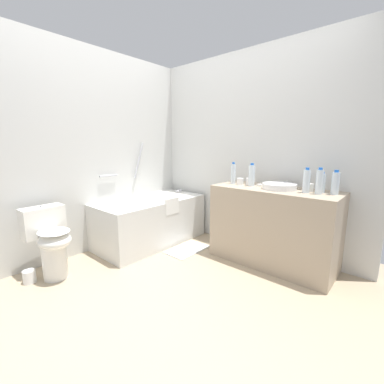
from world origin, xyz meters
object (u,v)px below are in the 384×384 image
(toilet, at_px, (51,240))
(drinking_glass_0, at_px, (240,181))
(water_bottle_5, at_px, (319,182))
(bathtub, at_px, (151,219))
(sink_faucet, at_px, (287,184))
(water_bottle_0, at_px, (252,175))
(water_bottle_2, at_px, (233,174))
(drinking_glass_2, at_px, (249,181))
(water_bottle_1, at_px, (307,181))
(drinking_glass_1, at_px, (310,188))
(water_bottle_3, at_px, (321,183))
(soap_dish, at_px, (261,185))
(bath_mat, at_px, (187,249))
(toilet_paper_roll, at_px, (29,277))
(water_bottle_4, at_px, (335,183))
(sink_basin, at_px, (279,186))

(toilet, xyz_separation_m, drinking_glass_0, (1.68, -1.10, 0.50))
(water_bottle_5, bearing_deg, bathtub, 103.37)
(bathtub, xyz_separation_m, sink_faucet, (0.68, -1.52, 0.55))
(water_bottle_0, bearing_deg, water_bottle_5, -90.99)
(water_bottle_2, bearing_deg, drinking_glass_2, -70.19)
(water_bottle_1, distance_m, water_bottle_2, 0.83)
(drinking_glass_1, bearing_deg, sink_faucet, 63.66)
(water_bottle_2, height_order, drinking_glass_1, water_bottle_2)
(water_bottle_3, distance_m, soap_dish, 0.63)
(water_bottle_0, relative_size, water_bottle_3, 1.25)
(sink_faucet, bearing_deg, bathtub, 114.10)
(water_bottle_2, xyz_separation_m, bath_mat, (-0.35, 0.42, -0.95))
(water_bottle_0, bearing_deg, drinking_glass_0, 94.94)
(sink_faucet, bearing_deg, water_bottle_3, -109.72)
(soap_dish, xyz_separation_m, toilet_paper_roll, (-1.98, 1.35, -0.79))
(water_bottle_1, bearing_deg, drinking_glass_2, 82.89)
(water_bottle_3, relative_size, bath_mat, 0.39)
(drinking_glass_2, relative_size, toilet_paper_roll, 0.62)
(toilet, relative_size, water_bottle_0, 2.75)
(water_bottle_0, xyz_separation_m, water_bottle_5, (-0.01, -0.70, -0.00))
(toilet_paper_roll, bearing_deg, water_bottle_5, -46.36)
(soap_dish, bearing_deg, bath_mat, 120.04)
(toilet, height_order, water_bottle_1, water_bottle_1)
(water_bottle_0, height_order, drinking_glass_0, water_bottle_0)
(toilet, bearing_deg, bath_mat, 64.68)
(water_bottle_5, xyz_separation_m, toilet_paper_roll, (-1.89, 1.98, -0.89))
(water_bottle_0, xyz_separation_m, water_bottle_1, (-0.02, -0.59, -0.01))
(water_bottle_4, height_order, drinking_glass_2, water_bottle_4)
(water_bottle_1, bearing_deg, bathtub, 103.99)
(sink_faucet, bearing_deg, sink_basin, 180.00)
(sink_basin, distance_m, drinking_glass_0, 0.45)
(sink_basin, xyz_separation_m, water_bottle_1, (-0.03, -0.27, 0.08))
(bathtub, distance_m, sink_basin, 1.69)
(sink_faucet, relative_size, water_bottle_3, 0.74)
(drinking_glass_1, bearing_deg, toilet, 133.95)
(sink_faucet, bearing_deg, water_bottle_1, -130.44)
(water_bottle_3, bearing_deg, soap_dish, 90.11)
(water_bottle_3, bearing_deg, water_bottle_4, -96.16)
(drinking_glass_0, xyz_separation_m, drinking_glass_1, (0.09, -0.74, 0.00))
(water_bottle_0, xyz_separation_m, water_bottle_2, (-0.00, 0.24, -0.00))
(water_bottle_4, bearing_deg, drinking_glass_1, 87.49)
(water_bottle_0, bearing_deg, bathtub, 111.11)
(water_bottle_4, xyz_separation_m, drinking_glass_0, (-0.08, 0.96, -0.07))
(water_bottle_3, bearing_deg, sink_basin, 99.69)
(sink_basin, bearing_deg, water_bottle_1, -96.51)
(drinking_glass_2, bearing_deg, soap_dish, -83.94)
(water_bottle_5, distance_m, drinking_glass_2, 0.77)
(water_bottle_5, relative_size, drinking_glass_1, 3.21)
(water_bottle_5, distance_m, drinking_glass_0, 0.84)
(soap_dish, bearing_deg, drinking_glass_1, -90.25)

